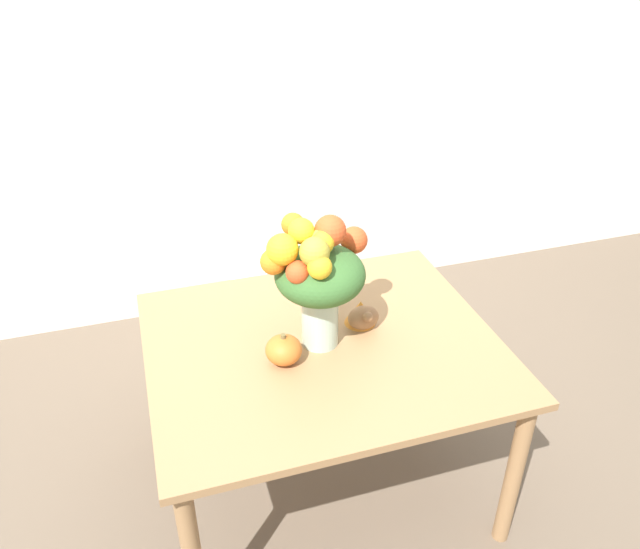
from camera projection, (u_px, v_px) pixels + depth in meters
The scene contains 7 objects.
ground_plane at pixel (322, 478), 2.64m from camera, with size 12.00×12.00×0.00m, color brown.
wall_back at pixel (235, 72), 3.14m from camera, with size 8.00×0.06×2.70m.
dining_table at pixel (323, 361), 2.31m from camera, with size 1.26×1.06×0.72m.
flower_vase at pixel (318, 275), 2.12m from camera, with size 0.41×0.32×0.50m.
pumpkin at pixel (284, 350), 2.15m from camera, with size 0.13×0.13×0.12m.
turkey_figurine at pixel (362, 314), 2.34m from camera, with size 0.12×0.16×0.10m.
dining_chair_near_window at pixel (271, 271), 3.13m from camera, with size 0.44×0.44×0.96m.
Camera 1 is at (-0.55, -1.72, 2.11)m, focal length 35.00 mm.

